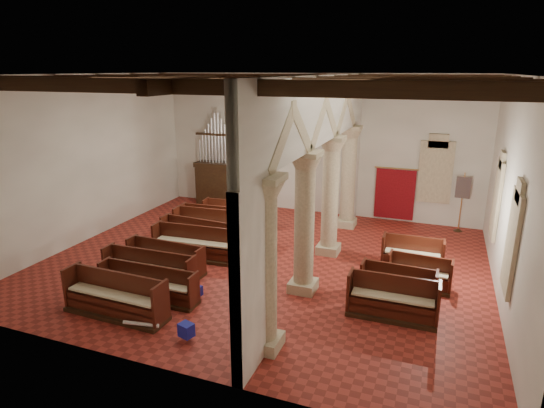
{
  "coord_description": "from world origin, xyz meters",
  "views": [
    {
      "loc": [
        5.17,
        -12.93,
        6.14
      ],
      "look_at": [
        0.09,
        0.5,
        1.87
      ],
      "focal_mm": 30.0,
      "sensor_mm": 36.0,
      "label": 1
    }
  ],
  "objects_px": {
    "lectern": "(237,204)",
    "aisle_pew_0": "(392,304)",
    "processional_banner": "(460,212)",
    "pipe_organ": "(218,176)",
    "nave_pew_0": "(116,302)"
  },
  "relations": [
    {
      "from": "lectern",
      "to": "nave_pew_0",
      "type": "distance_m",
      "value": 8.81
    },
    {
      "from": "aisle_pew_0",
      "to": "pipe_organ",
      "type": "bearing_deg",
      "value": 138.89
    },
    {
      "from": "lectern",
      "to": "processional_banner",
      "type": "height_order",
      "value": "processional_banner"
    },
    {
      "from": "lectern",
      "to": "aisle_pew_0",
      "type": "distance_m",
      "value": 9.7
    },
    {
      "from": "pipe_organ",
      "to": "lectern",
      "type": "height_order",
      "value": "pipe_organ"
    },
    {
      "from": "processional_banner",
      "to": "aisle_pew_0",
      "type": "distance_m",
      "value": 7.81
    },
    {
      "from": "lectern",
      "to": "aisle_pew_0",
      "type": "relative_size",
      "value": 0.56
    },
    {
      "from": "nave_pew_0",
      "to": "aisle_pew_0",
      "type": "distance_m",
      "value": 7.11
    },
    {
      "from": "processional_banner",
      "to": "lectern",
      "type": "bearing_deg",
      "value": -168.67
    },
    {
      "from": "processional_banner",
      "to": "aisle_pew_0",
      "type": "bearing_deg",
      "value": -99.15
    },
    {
      "from": "lectern",
      "to": "nave_pew_0",
      "type": "relative_size",
      "value": 0.44
    },
    {
      "from": "lectern",
      "to": "pipe_organ",
      "type": "bearing_deg",
      "value": 143.71
    },
    {
      "from": "nave_pew_0",
      "to": "aisle_pew_0",
      "type": "height_order",
      "value": "nave_pew_0"
    },
    {
      "from": "processional_banner",
      "to": "nave_pew_0",
      "type": "relative_size",
      "value": 0.82
    },
    {
      "from": "pipe_organ",
      "to": "lectern",
      "type": "bearing_deg",
      "value": -38.94
    }
  ]
}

